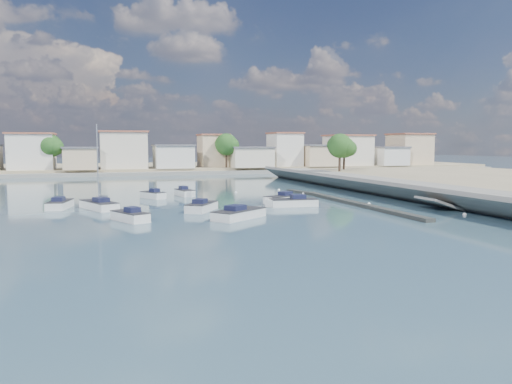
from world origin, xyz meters
TOP-DOWN VIEW (x-y plane):
  - ground at (0.00, 40.00)m, footprint 400.00×400.00m
  - seawall_walkway at (18.50, 13.00)m, footprint 5.00×90.00m
  - breakwater at (6.90, 12.69)m, footprint 2.00×31.02m
  - far_shore_land at (0.00, 92.00)m, footprint 160.00×40.00m
  - far_shore_quay at (0.00, 71.00)m, footprint 160.00×2.50m
  - far_town at (10.71, 76.92)m, footprint 113.01×12.80m
  - shore_trees at (8.34, 68.11)m, footprint 74.56×38.32m
  - motorboat_a at (-17.71, 5.89)m, footprint 3.33×4.60m
  - motorboat_b at (-10.18, 10.64)m, footprint 4.08×4.96m
  - motorboat_c at (-0.29, 11.27)m, footprint 5.76×2.45m
  - motorboat_d at (-0.23, 14.62)m, footprint 5.03×3.64m
  - motorboat_e at (-24.12, 16.99)m, footprint 2.67×5.10m
  - motorboat_f at (-13.94, 24.10)m, footprint 3.08×3.94m
  - motorboat_g at (-9.52, 25.68)m, footprint 2.29×4.50m
  - motorboat_h at (-7.84, 4.47)m, footprint 5.75×5.17m
  - sailboat at (-20.36, 15.24)m, footprint 4.12×6.34m
  - mooring_buoys at (6.41, 14.91)m, footprint 15.42×31.19m

SIDE VIEW (x-z plane):
  - ground at x=0.00m, z-range 0.00..0.00m
  - mooring_buoys at x=6.41m, z-range -0.14..0.24m
  - breakwater at x=6.90m, z-range 0.00..0.35m
  - motorboat_d at x=-0.23m, z-range -0.36..1.12m
  - motorboat_b at x=-10.18m, z-range -0.36..1.12m
  - motorboat_f at x=-13.94m, z-range -0.36..1.12m
  - motorboat_e at x=-24.12m, z-range -0.36..1.12m
  - motorboat_h at x=-7.84m, z-range -0.36..1.12m
  - motorboat_a at x=-17.71m, z-range -0.36..1.12m
  - motorboat_c at x=-0.29m, z-range -0.36..1.12m
  - motorboat_g at x=-9.52m, z-range -0.36..1.12m
  - far_shore_quay at x=0.00m, z-range 0.00..0.80m
  - sailboat at x=-20.36m, z-range -4.09..4.91m
  - far_shore_land at x=0.00m, z-range 0.00..1.40m
  - seawall_walkway at x=18.50m, z-range 0.00..1.80m
  - far_town at x=10.71m, z-range 0.76..9.11m
  - shore_trees at x=8.34m, z-range 2.26..10.18m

